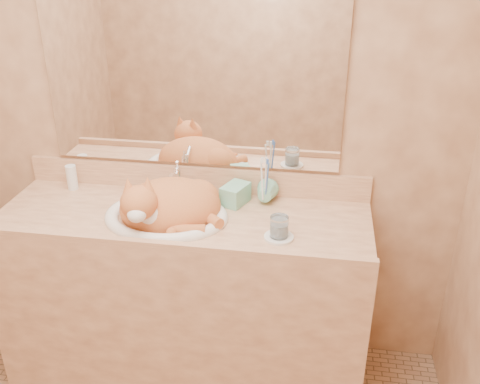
% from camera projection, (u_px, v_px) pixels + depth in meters
% --- Properties ---
extents(wall_back, '(2.40, 0.02, 2.50)m').
position_uv_depth(wall_back, '(193.00, 107.00, 2.34)').
color(wall_back, '#926142').
rests_on(wall_back, ground).
extents(vanity_counter, '(1.60, 0.55, 0.85)m').
position_uv_depth(vanity_counter, '(186.00, 297.00, 2.46)').
color(vanity_counter, '#A36B49').
rests_on(vanity_counter, floor).
extents(mirror, '(1.30, 0.02, 0.80)m').
position_uv_depth(mirror, '(191.00, 76.00, 2.27)').
color(mirror, white).
rests_on(mirror, wall_back).
extents(sink_basin, '(0.55, 0.47, 0.16)m').
position_uv_depth(sink_basin, '(165.00, 201.00, 2.23)').
color(sink_basin, white).
rests_on(sink_basin, vanity_counter).
extents(faucet, '(0.07, 0.12, 0.16)m').
position_uv_depth(faucet, '(178.00, 181.00, 2.40)').
color(faucet, white).
rests_on(faucet, vanity_counter).
extents(cat, '(0.52, 0.47, 0.24)m').
position_uv_depth(cat, '(167.00, 203.00, 2.22)').
color(cat, '#BB5A2B').
rests_on(cat, sink_basin).
extents(soap_dispenser, '(0.12, 0.12, 0.20)m').
position_uv_depth(soap_dispenser, '(227.00, 189.00, 2.29)').
color(soap_dispenser, '#7AC3A2').
rests_on(soap_dispenser, vanity_counter).
extents(toothbrush_cup, '(0.11, 0.11, 0.09)m').
position_uv_depth(toothbrush_cup, '(264.00, 197.00, 2.33)').
color(toothbrush_cup, '#7AC3A2').
rests_on(toothbrush_cup, vanity_counter).
extents(toothbrushes, '(0.04, 0.04, 0.24)m').
position_uv_depth(toothbrushes, '(265.00, 178.00, 2.29)').
color(toothbrushes, white).
rests_on(toothbrushes, toothbrush_cup).
extents(saucer, '(0.12, 0.12, 0.01)m').
position_uv_depth(saucer, '(279.00, 237.00, 2.11)').
color(saucer, silver).
rests_on(saucer, vanity_counter).
extents(water_glass, '(0.07, 0.07, 0.09)m').
position_uv_depth(water_glass, '(279.00, 227.00, 2.09)').
color(water_glass, silver).
rests_on(water_glass, saucer).
extents(lotion_bottle, '(0.05, 0.05, 0.12)m').
position_uv_depth(lotion_bottle, '(72.00, 177.00, 2.49)').
color(lotion_bottle, white).
rests_on(lotion_bottle, vanity_counter).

